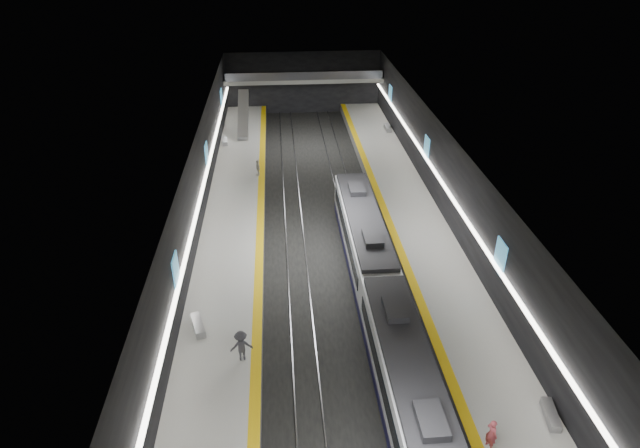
{
  "coord_description": "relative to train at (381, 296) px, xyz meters",
  "views": [
    {
      "loc": [
        -3.52,
        -34.71,
        22.82
      ],
      "look_at": [
        -0.58,
        0.99,
        2.2
      ],
      "focal_mm": 30.0,
      "sensor_mm": 36.0,
      "label": 1
    }
  ],
  "objects": [
    {
      "name": "ground",
      "position": [
        -2.5,
        8.32,
        -2.2
      ],
      "size": [
        70.0,
        70.0,
        0.0
      ],
      "primitive_type": "plane",
      "color": "black",
      "rests_on": "ground"
    },
    {
      "name": "ceiling",
      "position": [
        -2.5,
        8.32,
        5.8
      ],
      "size": [
        20.0,
        70.0,
        0.04
      ],
      "primitive_type": "cube",
      "rotation": [
        3.14,
        0.0,
        0.0
      ],
      "color": "beige",
      "rests_on": "wall_left"
    },
    {
      "name": "wall_left",
      "position": [
        -12.5,
        8.32,
        1.8
      ],
      "size": [
        0.04,
        70.0,
        8.0
      ],
      "primitive_type": "cube",
      "color": "black",
      "rests_on": "ground"
    },
    {
      "name": "wall_right",
      "position": [
        7.5,
        8.32,
        1.8
      ],
      "size": [
        0.04,
        70.0,
        8.0
      ],
      "primitive_type": "cube",
      "color": "black",
      "rests_on": "ground"
    },
    {
      "name": "wall_back",
      "position": [
        -2.5,
        43.32,
        1.8
      ],
      "size": [
        20.0,
        0.04,
        8.0
      ],
      "primitive_type": "cube",
      "color": "black",
      "rests_on": "ground"
    },
    {
      "name": "platform_left",
      "position": [
        -10.0,
        8.32,
        -1.7
      ],
      "size": [
        5.0,
        70.0,
        1.0
      ],
      "primitive_type": "cube",
      "color": "slate",
      "rests_on": "ground"
    },
    {
      "name": "tile_surface_left",
      "position": [
        -10.0,
        8.32,
        -1.19
      ],
      "size": [
        5.0,
        70.0,
        0.02
      ],
      "primitive_type": "cube",
      "color": "#AFAFAA",
      "rests_on": "platform_left"
    },
    {
      "name": "tactile_strip_left",
      "position": [
        -7.8,
        8.32,
        -1.18
      ],
      "size": [
        0.6,
        70.0,
        0.02
      ],
      "primitive_type": "cube",
      "color": "yellow",
      "rests_on": "platform_left"
    },
    {
      "name": "platform_right",
      "position": [
        5.0,
        8.32,
        -1.7
      ],
      "size": [
        5.0,
        70.0,
        1.0
      ],
      "primitive_type": "cube",
      "color": "slate",
      "rests_on": "ground"
    },
    {
      "name": "tile_surface_right",
      "position": [
        5.0,
        8.32,
        -1.19
      ],
      "size": [
        5.0,
        70.0,
        0.02
      ],
      "primitive_type": "cube",
      "color": "#AFAFAA",
      "rests_on": "platform_right"
    },
    {
      "name": "tactile_strip_right",
      "position": [
        2.8,
        8.32,
        -1.18
      ],
      "size": [
        0.6,
        70.0,
        0.02
      ],
      "primitive_type": "cube",
      "color": "yellow",
      "rests_on": "platform_right"
    },
    {
      "name": "rails",
      "position": [
        -2.5,
        8.32,
        -2.14
      ],
      "size": [
        6.52,
        70.0,
        0.12
      ],
      "color": "gray",
      "rests_on": "ground"
    },
    {
      "name": "train",
      "position": [
        0.0,
        0.0,
        0.0
      ],
      "size": [
        2.69,
        30.04,
        3.6
      ],
      "color": "#100E34",
      "rests_on": "ground"
    },
    {
      "name": "ad_posters",
      "position": [
        -2.5,
        9.32,
        2.3
      ],
      "size": [
        19.94,
        53.5,
        2.2
      ],
      "color": "#449CCD",
      "rests_on": "wall_left"
    },
    {
      "name": "cove_light_left",
      "position": [
        -12.3,
        8.32,
        1.6
      ],
      "size": [
        0.25,
        68.6,
        0.12
      ],
      "primitive_type": "cube",
      "color": "white",
      "rests_on": "wall_left"
    },
    {
      "name": "cove_light_right",
      "position": [
        7.3,
        8.32,
        1.6
      ],
      "size": [
        0.25,
        68.6,
        0.12
      ],
      "primitive_type": "cube",
      "color": "white",
      "rests_on": "wall_right"
    },
    {
      "name": "mezzanine_bridge",
      "position": [
        -2.5,
        41.25,
        2.84
      ],
      "size": [
        20.0,
        3.0,
        1.5
      ],
      "color": "gray",
      "rests_on": "wall_left"
    },
    {
      "name": "escalator",
      "position": [
        -10.0,
        34.32,
        0.7
      ],
      "size": [
        1.2,
        7.5,
        3.92
      ],
      "primitive_type": "cube",
      "rotation": [
        0.44,
        0.0,
        0.0
      ],
      "color": "#99999E",
      "rests_on": "platform_left"
    },
    {
      "name": "bench_left_near",
      "position": [
        -11.37,
        -0.79,
        -0.95
      ],
      "size": [
        1.15,
        2.13,
        0.5
      ],
      "primitive_type": "cube",
      "rotation": [
        0.0,
        0.0,
        0.3
      ],
      "color": "#99999E",
      "rests_on": "platform_left"
    },
    {
      "name": "bench_left_far",
      "position": [
        -12.0,
        30.21,
        -0.96
      ],
      "size": [
        0.81,
        2.01,
        0.48
      ],
      "primitive_type": "cube",
      "rotation": [
        0.0,
        0.0,
        0.14
      ],
      "color": "#99999E",
      "rests_on": "platform_left"
    },
    {
      "name": "bench_right_near",
      "position": [
        6.99,
        -9.03,
        -0.96
      ],
      "size": [
        0.83,
        1.96,
        0.47
      ],
      "primitive_type": "cube",
      "rotation": [
        0.0,
        0.0,
        -0.16
      ],
      "color": "#99999E",
      "rests_on": "platform_right"
    },
    {
      "name": "bench_right_far",
      "position": [
        6.86,
        32.96,
        -0.95
      ],
      "size": [
        0.58,
        2.04,
        0.5
      ],
      "primitive_type": "cube",
      "rotation": [
        0.0,
        0.0,
        0.01
      ],
      "color": "#99999E",
      "rests_on": "platform_right"
    },
    {
      "name": "passenger_right_a",
      "position": [
        3.34,
        -10.41,
        -0.32
      ],
      "size": [
        0.61,
        0.74,
        1.75
      ],
      "primitive_type": "imported",
      "rotation": [
        0.0,
        0.0,
        1.92
      ],
      "color": "#CA4B56",
      "rests_on": "platform_right"
    },
    {
      "name": "passenger_left_a",
      "position": [
        -8.12,
        21.35,
        -0.4
      ],
      "size": [
        0.68,
        1.01,
        1.6
      ],
      "primitive_type": "imported",
      "rotation": [
        0.0,
        0.0,
        -1.24
      ],
      "color": "silver",
      "rests_on": "platform_left"
    },
    {
      "name": "passenger_left_b",
      "position": [
        -8.56,
        -3.61,
        -0.22
      ],
      "size": [
        1.35,
        0.89,
        1.95
      ],
      "primitive_type": "imported",
      "rotation": [
        0.0,
        0.0,
        3.27
      ],
      "color": "#3D3D44",
      "rests_on": "platform_left"
    }
  ]
}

